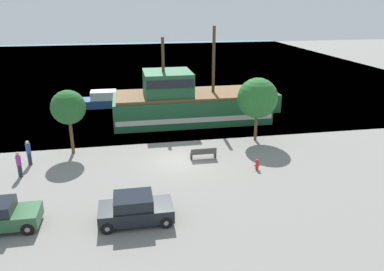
{
  "coord_description": "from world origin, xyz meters",
  "views": [
    {
      "loc": [
        -3.62,
        -24.69,
        10.98
      ],
      "look_at": [
        1.28,
        2.0,
        1.2
      ],
      "focal_mm": 35.0,
      "sensor_mm": 36.0,
      "label": 1
    }
  ],
  "objects_px": {
    "parked_car_curb_front": "(135,209)",
    "moored_boat_dockside": "(108,100)",
    "pirate_ship": "(189,103)",
    "fire_hydrant": "(257,164)",
    "bench_promenade_east": "(203,153)",
    "pedestrian_walking_near": "(29,153)",
    "pedestrian_walking_far": "(19,164)"
  },
  "relations": [
    {
      "from": "moored_boat_dockside",
      "to": "pedestrian_walking_far",
      "type": "relative_size",
      "value": 3.9
    },
    {
      "from": "pirate_ship",
      "to": "parked_car_curb_front",
      "type": "relative_size",
      "value": 4.15
    },
    {
      "from": "moored_boat_dockside",
      "to": "bench_promenade_east",
      "type": "height_order",
      "value": "moored_boat_dockside"
    },
    {
      "from": "moored_boat_dockside",
      "to": "parked_car_curb_front",
      "type": "distance_m",
      "value": 23.94
    },
    {
      "from": "pirate_ship",
      "to": "moored_boat_dockside",
      "type": "distance_m",
      "value": 10.47
    },
    {
      "from": "pirate_ship",
      "to": "pedestrian_walking_near",
      "type": "xyz_separation_m",
      "value": [
        -12.9,
        -8.35,
        -0.83
      ]
    },
    {
      "from": "fire_hydrant",
      "to": "pedestrian_walking_far",
      "type": "height_order",
      "value": "pedestrian_walking_far"
    },
    {
      "from": "moored_boat_dockside",
      "to": "bench_promenade_east",
      "type": "bearing_deg",
      "value": -65.77
    },
    {
      "from": "pirate_ship",
      "to": "moored_boat_dockside",
      "type": "bearing_deg",
      "value": 139.41
    },
    {
      "from": "fire_hydrant",
      "to": "pedestrian_walking_far",
      "type": "relative_size",
      "value": 0.44
    },
    {
      "from": "bench_promenade_east",
      "to": "moored_boat_dockside",
      "type": "bearing_deg",
      "value": 114.23
    },
    {
      "from": "parked_car_curb_front",
      "to": "pedestrian_walking_far",
      "type": "xyz_separation_m",
      "value": [
        -7.28,
        6.77,
        0.14
      ]
    },
    {
      "from": "fire_hydrant",
      "to": "moored_boat_dockside",
      "type": "bearing_deg",
      "value": 119.35
    },
    {
      "from": "parked_car_curb_front",
      "to": "fire_hydrant",
      "type": "relative_size",
      "value": 5.03
    },
    {
      "from": "pirate_ship",
      "to": "fire_hydrant",
      "type": "relative_size",
      "value": 20.83
    },
    {
      "from": "fire_hydrant",
      "to": "pedestrian_walking_far",
      "type": "distance_m",
      "value": 15.88
    },
    {
      "from": "parked_car_curb_front",
      "to": "moored_boat_dockside",
      "type": "bearing_deg",
      "value": 95.01
    },
    {
      "from": "bench_promenade_east",
      "to": "pedestrian_walking_near",
      "type": "relative_size",
      "value": 1.06
    },
    {
      "from": "fire_hydrant",
      "to": "pedestrian_walking_near",
      "type": "distance_m",
      "value": 16.03
    },
    {
      "from": "bench_promenade_east",
      "to": "pedestrian_walking_far",
      "type": "xyz_separation_m",
      "value": [
        -12.53,
        -0.77,
        0.45
      ]
    },
    {
      "from": "pirate_ship",
      "to": "pedestrian_walking_far",
      "type": "xyz_separation_m",
      "value": [
        -13.1,
        -10.3,
        -0.86
      ]
    },
    {
      "from": "pirate_ship",
      "to": "bench_promenade_east",
      "type": "xyz_separation_m",
      "value": [
        -0.56,
        -9.54,
        -1.31
      ]
    },
    {
      "from": "pirate_ship",
      "to": "fire_hydrant",
      "type": "distance_m",
      "value": 12.42
    },
    {
      "from": "pirate_ship",
      "to": "pedestrian_walking_near",
      "type": "distance_m",
      "value": 15.39
    },
    {
      "from": "pirate_ship",
      "to": "parked_car_curb_front",
      "type": "bearing_deg",
      "value": -108.8
    },
    {
      "from": "bench_promenade_east",
      "to": "pedestrian_walking_near",
      "type": "height_order",
      "value": "pedestrian_walking_near"
    },
    {
      "from": "fire_hydrant",
      "to": "pedestrian_walking_far",
      "type": "bearing_deg",
      "value": 173.68
    },
    {
      "from": "pedestrian_walking_far",
      "to": "pedestrian_walking_near",
      "type": "bearing_deg",
      "value": 84.29
    },
    {
      "from": "fire_hydrant",
      "to": "parked_car_curb_front",
      "type": "bearing_deg",
      "value": -149.4
    },
    {
      "from": "bench_promenade_east",
      "to": "pedestrian_walking_far",
      "type": "height_order",
      "value": "pedestrian_walking_far"
    },
    {
      "from": "parked_car_curb_front",
      "to": "fire_hydrant",
      "type": "bearing_deg",
      "value": 30.6
    },
    {
      "from": "bench_promenade_east",
      "to": "pedestrian_walking_near",
      "type": "xyz_separation_m",
      "value": [
        -12.34,
        1.18,
        0.48
      ]
    }
  ]
}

